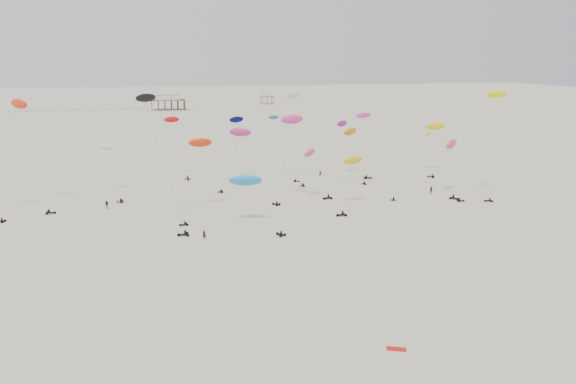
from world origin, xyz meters
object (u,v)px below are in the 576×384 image
object	(u,v)px
rig_9	(159,146)
pavilion_main	(168,103)
pavilion_small	(267,99)
rig_4	(236,136)
rig_0	(177,140)
spectator_0	(204,239)

from	to	relation	value
rig_9	pavilion_main	bearing A→B (deg)	-3.24
pavilion_small	rig_4	xyz separation A→B (m)	(-62.50, -247.58, 8.40)
rig_0	spectator_0	size ratio (longest dim) A/B	8.33
rig_0	spectator_0	distance (m)	55.57
rig_9	spectator_0	size ratio (longest dim) A/B	12.83
rig_4	pavilion_main	bearing A→B (deg)	-120.30
pavilion_small	spectator_0	size ratio (longest dim) A/B	4.47
pavilion_main	pavilion_small	xyz separation A→B (m)	(70.00, 30.00, -0.74)
rig_4	rig_9	distance (m)	44.62
rig_4	spectator_0	bearing A→B (deg)	41.42
pavilion_small	rig_0	bearing A→B (deg)	-107.81
pavilion_small	spectator_0	xyz separation A→B (m)	(-76.42, -295.18, -3.49)
pavilion_main	rig_4	distance (m)	217.85
pavilion_main	spectator_0	distance (m)	265.29
rig_0	rig_9	bearing A→B (deg)	81.31
rig_0	spectator_0	world-z (taller)	rig_0
pavilion_main	rig_0	distance (m)	210.84
pavilion_small	pavilion_main	bearing A→B (deg)	-156.80
rig_0	rig_4	size ratio (longest dim) A/B	0.98
rig_0	rig_9	size ratio (longest dim) A/B	0.65
pavilion_main	rig_4	xyz separation A→B (m)	(7.50, -217.58, 7.66)
rig_4	spectator_0	size ratio (longest dim) A/B	8.49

